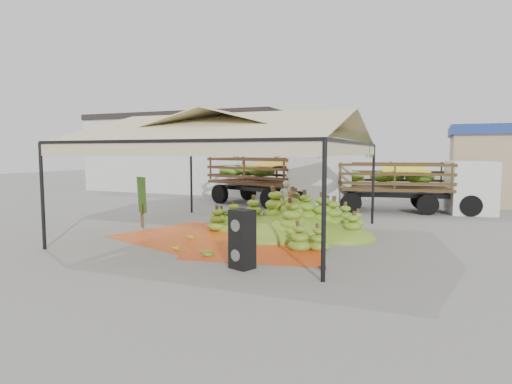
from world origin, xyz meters
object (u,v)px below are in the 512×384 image
at_px(truck_left, 279,176).
at_px(truck_right, 418,181).
at_px(speaker_stack, 242,239).
at_px(banana_heap, 291,214).
at_px(vendor, 286,201).

relative_size(truck_left, truck_right, 1.10).
bearing_deg(speaker_stack, truck_right, 93.56).
bearing_deg(truck_right, truck_left, 175.86).
relative_size(banana_heap, vendor, 3.83).
height_order(speaker_stack, truck_left, truck_left).
relative_size(banana_heap, truck_left, 0.80).
height_order(banana_heap, truck_right, truck_right).
xyz_separation_m(banana_heap, vendor, (-0.98, 2.40, 0.15)).
distance_m(banana_heap, speaker_stack, 4.65).
bearing_deg(truck_left, banana_heap, -47.66).
bearing_deg(speaker_stack, truck_left, 124.90).
height_order(speaker_stack, vendor, vendor).
height_order(banana_heap, vendor, vendor).
relative_size(speaker_stack, truck_left, 0.18).
xyz_separation_m(speaker_stack, truck_left, (-3.03, 11.31, 0.87)).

